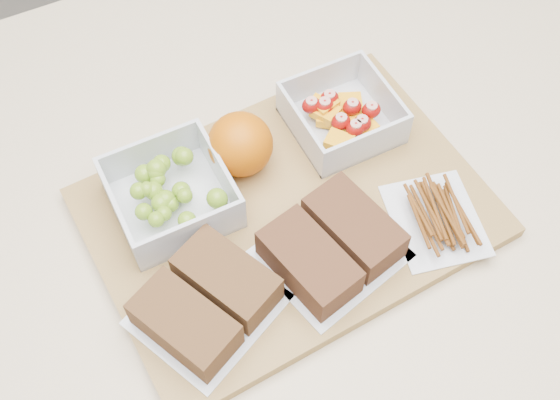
# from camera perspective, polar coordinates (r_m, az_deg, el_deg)

# --- Properties ---
(counter) EXTENTS (1.20, 0.90, 0.90)m
(counter) POSITION_cam_1_polar(r_m,az_deg,el_deg) (1.19, -0.43, -12.79)
(counter) COLOR beige
(counter) RESTS_ON ground
(cutting_board) EXTENTS (0.44, 0.32, 0.02)m
(cutting_board) POSITION_cam_1_polar(r_m,az_deg,el_deg) (0.78, 0.69, -1.03)
(cutting_board) COLOR olive
(cutting_board) RESTS_ON counter
(grape_container) EXTENTS (0.12, 0.12, 0.05)m
(grape_container) POSITION_cam_1_polar(r_m,az_deg,el_deg) (0.76, -8.83, 0.59)
(grape_container) COLOR silver
(grape_container) RESTS_ON cutting_board
(fruit_container) EXTENTS (0.11, 0.11, 0.05)m
(fruit_container) POSITION_cam_1_polar(r_m,az_deg,el_deg) (0.83, 5.03, 6.81)
(fruit_container) COLOR silver
(fruit_container) RESTS_ON cutting_board
(orange) EXTENTS (0.07, 0.07, 0.07)m
(orange) POSITION_cam_1_polar(r_m,az_deg,el_deg) (0.78, -3.25, 4.54)
(orange) COLOR #C65B04
(orange) RESTS_ON cutting_board
(sandwich_bag_left) EXTENTS (0.17, 0.16, 0.04)m
(sandwich_bag_left) POSITION_cam_1_polar(r_m,az_deg,el_deg) (0.70, -6.01, -8.21)
(sandwich_bag_left) COLOR silver
(sandwich_bag_left) RESTS_ON cutting_board
(sandwich_bag_center) EXTENTS (0.16, 0.15, 0.04)m
(sandwich_bag_center) POSITION_cam_1_polar(r_m,az_deg,el_deg) (0.73, 4.21, -3.69)
(sandwich_bag_center) COLOR silver
(sandwich_bag_center) RESTS_ON cutting_board
(pretzel_bag) EXTENTS (0.12, 0.13, 0.03)m
(pretzel_bag) POSITION_cam_1_polar(r_m,az_deg,el_deg) (0.77, 12.65, -1.19)
(pretzel_bag) COLOR silver
(pretzel_bag) RESTS_ON cutting_board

